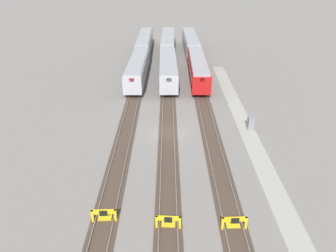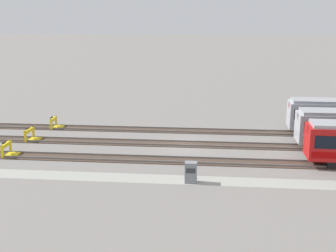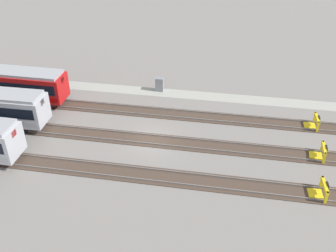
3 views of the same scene
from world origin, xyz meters
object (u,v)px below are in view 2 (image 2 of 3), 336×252
bumper_stop_middle_track (56,123)px  bumper_stop_nearest_track (9,150)px  electrical_cabinet (191,172)px  bumper_stop_near_inner_track (32,135)px

bumper_stop_middle_track → bumper_stop_nearest_track: bearing=-94.6°
bumper_stop_nearest_track → electrical_cabinet: 17.25m
bumper_stop_nearest_track → bumper_stop_middle_track: (0.82, 10.16, 0.00)m
bumper_stop_near_inner_track → electrical_cabinet: electrical_cabinet is taller
bumper_stop_middle_track → electrical_cabinet: electrical_cabinet is taller
bumper_stop_middle_track → electrical_cabinet: 21.84m
bumper_stop_near_inner_track → electrical_cabinet: (16.39, -10.10, 0.29)m
bumper_stop_nearest_track → bumper_stop_near_inner_track: same height
bumper_stop_near_inner_track → electrical_cabinet: size_ratio=1.26×
bumper_stop_near_inner_track → bumper_stop_nearest_track: bearing=-91.2°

